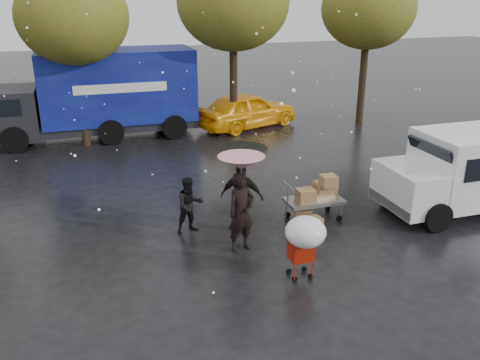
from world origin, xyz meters
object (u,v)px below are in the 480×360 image
object	(u,v)px
person_pink	(241,212)
yellow_taxi	(247,110)
white_van	(474,168)
vendor_cart	(317,194)
blue_truck	(98,95)
shopping_cart	(305,235)
person_black	(242,197)

from	to	relation	value
person_pink	yellow_taxi	xyz separation A→B (m)	(3.68, 10.56, -0.17)
white_van	yellow_taxi	xyz separation A→B (m)	(-3.12, 10.18, -0.38)
vendor_cart	blue_truck	xyz separation A→B (m)	(-4.94, 9.90, 1.03)
yellow_taxi	person_pink	bearing A→B (deg)	141.21
shopping_cart	yellow_taxi	size ratio (longest dim) A/B	0.32
blue_truck	shopping_cart	bearing A→B (deg)	-75.07
yellow_taxi	blue_truck	bearing A→B (deg)	67.60
person_pink	yellow_taxi	bearing A→B (deg)	54.78
white_van	yellow_taxi	size ratio (longest dim) A/B	1.07
person_pink	vendor_cart	size ratio (longest dim) A/B	1.25
person_pink	blue_truck	xyz separation A→B (m)	(-2.54, 10.87, 0.81)
person_pink	person_black	size ratio (longest dim) A/B	1.03
vendor_cart	shopping_cart	world-z (taller)	shopping_cart
vendor_cart	blue_truck	distance (m)	11.11
blue_truck	vendor_cart	bearing A→B (deg)	-63.47
blue_truck	yellow_taxi	distance (m)	6.30
person_pink	blue_truck	bearing A→B (deg)	87.14
blue_truck	yellow_taxi	bearing A→B (deg)	-2.83
person_pink	vendor_cart	bearing A→B (deg)	5.93
person_pink	white_van	xyz separation A→B (m)	(6.80, 0.38, 0.21)
blue_truck	yellow_taxi	xyz separation A→B (m)	(6.22, -0.31, -0.98)
person_black	shopping_cart	distance (m)	2.68
person_black	yellow_taxi	xyz separation A→B (m)	(3.36, 9.62, -0.13)
person_black	shopping_cart	bearing A→B (deg)	130.69
person_black	shopping_cart	size ratio (longest dim) A/B	1.25
shopping_cart	yellow_taxi	world-z (taller)	yellow_taxi
white_van	vendor_cart	bearing A→B (deg)	172.36
vendor_cart	shopping_cart	xyz separation A→B (m)	(-1.60, -2.66, 0.34)
shopping_cart	white_van	bearing A→B (deg)	19.04
person_pink	blue_truck	distance (m)	11.19
shopping_cart	blue_truck	distance (m)	13.02
person_pink	person_black	distance (m)	0.99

